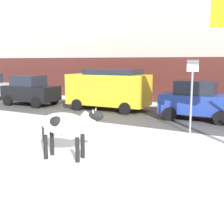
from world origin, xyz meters
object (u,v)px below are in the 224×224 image
at_px(car_yellow_van, 109,88).
at_px(car_blue_hatchback, 198,100).
at_px(cow_holstein, 65,125).
at_px(pedestrian_near_billboard, 201,95).
at_px(street_sign, 192,91).
at_px(car_black_hatchback, 30,91).

distance_m(car_yellow_van, car_blue_hatchback, 5.15).
distance_m(cow_holstein, car_yellow_van, 8.75).
relative_size(pedestrian_near_billboard, street_sign, 0.61).
xyz_separation_m(car_black_hatchback, car_yellow_van, (5.27, 0.81, 0.32)).
xyz_separation_m(car_yellow_van, street_sign, (5.60, -3.28, 0.43)).
bearing_deg(car_black_hatchback, cow_holstein, -40.11).
relative_size(cow_holstein, car_black_hatchback, 0.54).
bearing_deg(cow_holstein, street_sign, 64.97).
relative_size(car_black_hatchback, street_sign, 1.27).
xyz_separation_m(car_black_hatchback, street_sign, (10.87, -2.47, 0.74)).
bearing_deg(street_sign, car_yellow_van, 149.66).
bearing_deg(pedestrian_near_billboard, street_sign, -80.04).
relative_size(car_yellow_van, pedestrian_near_billboard, 2.71).
height_order(car_blue_hatchback, street_sign, street_sign).
xyz_separation_m(cow_holstein, street_sign, (2.24, 4.80, 0.67)).
relative_size(car_yellow_van, street_sign, 1.66).
xyz_separation_m(cow_holstein, car_blue_hatchback, (1.77, 7.73, -0.07)).
bearing_deg(car_black_hatchback, pedestrian_near_billboard, 17.62).
distance_m(car_blue_hatchback, pedestrian_near_billboard, 2.74).
bearing_deg(car_black_hatchback, street_sign, -12.79).
bearing_deg(car_yellow_van, street_sign, -30.34).
xyz_separation_m(cow_holstein, car_yellow_van, (-3.36, 8.08, 0.24)).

